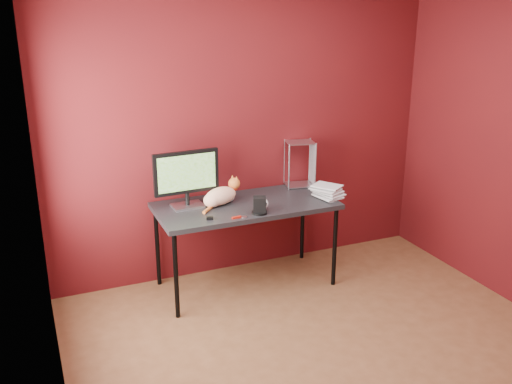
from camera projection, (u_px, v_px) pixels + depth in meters
name	position (u px, v px, depth m)	size (l,w,h in m)	color
room	(354.00, 162.00, 3.40)	(3.52, 3.52, 2.61)	brown
desk	(246.00, 209.00, 4.78)	(1.50, 0.70, 0.75)	black
monitor	(186.00, 176.00, 4.60)	(0.55, 0.19, 0.47)	#B4B4B9
cat	(221.00, 196.00, 4.72)	(0.41, 0.31, 0.22)	orange
skull_mug	(262.00, 204.00, 4.59)	(0.11, 0.11, 0.11)	silver
speaker	(260.00, 206.00, 4.52)	(0.12, 0.12, 0.14)	black
book_stack	(323.00, 131.00, 4.68)	(0.28, 0.29, 1.18)	beige
wire_rack	(300.00, 164.00, 5.16)	(0.28, 0.25, 0.42)	#B4B4B9
pocket_knife	(237.00, 217.00, 4.43)	(0.08, 0.02, 0.02)	#A3170C
black_gadget	(210.00, 218.00, 4.41)	(0.05, 0.03, 0.02)	black
washer	(244.00, 217.00, 4.46)	(0.05, 0.05, 0.00)	#B4B4B9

